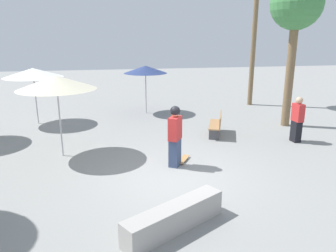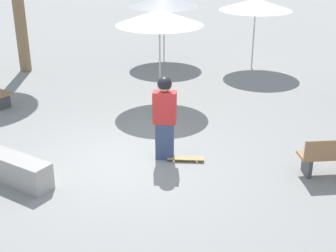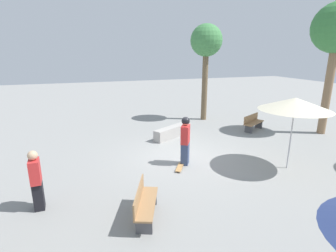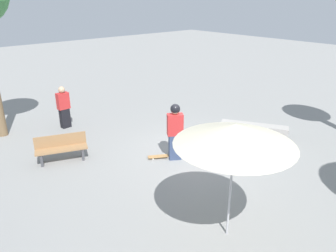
% 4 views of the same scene
% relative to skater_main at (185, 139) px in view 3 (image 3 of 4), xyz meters
% --- Properties ---
extents(ground_plane, '(60.00, 60.00, 0.00)m').
position_rel_skater_main_xyz_m(ground_plane, '(0.12, 0.66, -1.00)').
color(ground_plane, gray).
extents(skater_main, '(0.50, 0.56, 1.86)m').
position_rel_skater_main_xyz_m(skater_main, '(0.00, 0.00, 0.00)').
color(skater_main, '#38476B').
rests_on(skater_main, ground_plane).
extents(skateboard, '(0.58, 0.79, 0.07)m').
position_rel_skater_main_xyz_m(skateboard, '(-0.34, -0.34, -0.95)').
color(skateboard, '#B7844C').
rests_on(skateboard, ground_plane).
extents(concrete_ledge, '(2.31, 1.62, 0.54)m').
position_rel_skater_main_xyz_m(concrete_ledge, '(0.71, 3.31, -0.73)').
color(concrete_ledge, '#A8A39E').
rests_on(concrete_ledge, ground_plane).
extents(bench_near, '(1.62, 1.15, 0.85)m').
position_rel_skater_main_xyz_m(bench_near, '(5.28, 3.01, -0.58)').
color(bench_near, '#47474C').
rests_on(bench_near, ground_plane).
extents(bench_far, '(0.99, 1.65, 0.85)m').
position_rel_skater_main_xyz_m(bench_far, '(-2.28, -2.82, -0.58)').
color(bench_far, '#47474C').
rests_on(bench_far, ground_plane).
extents(shade_umbrella_cream, '(2.47, 2.47, 2.64)m').
position_rel_skater_main_xyz_m(shade_umbrella_cream, '(3.45, -1.56, 1.41)').
color(shade_umbrella_cream, '#B7B7BC').
rests_on(shade_umbrella_cream, ground_plane).
extents(palm_tree_center_left, '(1.90, 1.90, 5.78)m').
position_rel_skater_main_xyz_m(palm_tree_center_left, '(3.79, 6.08, 3.63)').
color(palm_tree_center_left, brown).
rests_on(palm_tree_center_left, ground_plane).
extents(bystander_watching, '(0.28, 0.47, 1.69)m').
position_rel_skater_main_xyz_m(bystander_watching, '(-4.92, -1.48, -0.16)').
color(bystander_watching, black).
rests_on(bystander_watching, ground_plane).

